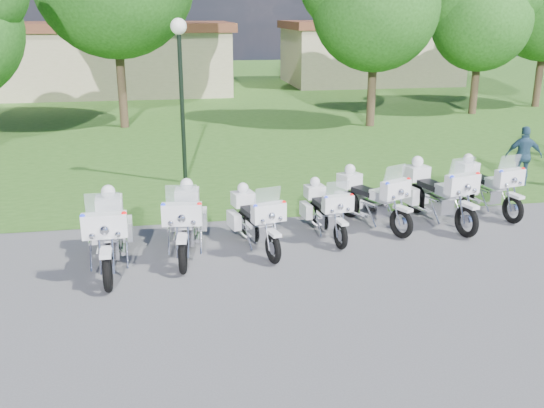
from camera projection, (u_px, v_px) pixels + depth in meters
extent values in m
plane|color=#56565B|center=(321.00, 267.00, 11.82)|extent=(100.00, 100.00, 0.00)
cube|color=#315F1E|center=(212.00, 92.00, 37.15)|extent=(100.00, 48.00, 0.01)
torus|color=black|center=(108.00, 272.00, 10.70)|extent=(0.17, 0.74, 0.73)
torus|color=black|center=(112.00, 235.00, 12.44)|extent=(0.17, 0.74, 0.73)
cube|color=white|center=(106.00, 252.00, 10.56)|extent=(0.21, 0.49, 0.08)
cube|color=white|center=(105.00, 225.00, 10.70)|extent=(0.80, 0.29, 0.44)
cube|color=silver|center=(103.00, 204.00, 10.64)|extent=(0.62, 0.15, 0.41)
sphere|color=red|center=(124.00, 214.00, 10.64)|extent=(0.10, 0.10, 0.10)
sphere|color=#1426E5|center=(83.00, 217.00, 10.50)|extent=(0.10, 0.10, 0.10)
cube|color=silver|center=(109.00, 246.00, 11.55)|extent=(0.39, 0.63, 0.37)
cube|color=white|center=(107.00, 231.00, 11.19)|extent=(0.37, 0.58, 0.24)
cube|color=black|center=(109.00, 222.00, 11.75)|extent=(0.40, 0.69, 0.13)
cube|color=white|center=(127.00, 229.00, 12.29)|extent=(0.22, 0.58, 0.39)
cube|color=white|center=(94.00, 231.00, 12.16)|extent=(0.22, 0.58, 0.39)
cube|color=white|center=(109.00, 205.00, 12.27)|extent=(0.54, 0.46, 0.35)
sphere|color=white|center=(108.00, 192.00, 12.18)|extent=(0.28, 0.28, 0.28)
torus|color=black|center=(183.00, 256.00, 11.44)|extent=(0.20, 0.71, 0.70)
torus|color=black|center=(188.00, 224.00, 13.13)|extent=(0.20, 0.71, 0.70)
cube|color=white|center=(182.00, 238.00, 11.31)|extent=(0.23, 0.48, 0.07)
cube|color=white|center=(182.00, 214.00, 11.44)|extent=(0.78, 0.32, 0.42)
cube|color=silver|center=(181.00, 195.00, 11.38)|extent=(0.60, 0.18, 0.39)
sphere|color=red|center=(199.00, 205.00, 11.34)|extent=(0.09, 0.09, 0.09)
sphere|color=#1426E5|center=(163.00, 205.00, 11.29)|extent=(0.09, 0.09, 0.09)
cube|color=silver|center=(186.00, 233.00, 12.27)|extent=(0.41, 0.62, 0.36)
cube|color=white|center=(184.00, 220.00, 11.92)|extent=(0.39, 0.58, 0.23)
cube|color=black|center=(186.00, 212.00, 12.46)|extent=(0.42, 0.68, 0.13)
cube|color=white|center=(202.00, 219.00, 12.95)|extent=(0.24, 0.56, 0.38)
cube|color=white|center=(173.00, 219.00, 12.91)|extent=(0.24, 0.56, 0.38)
cube|color=white|center=(187.00, 197.00, 12.97)|extent=(0.54, 0.47, 0.34)
sphere|color=white|center=(187.00, 184.00, 12.89)|extent=(0.27, 0.27, 0.27)
torus|color=black|center=(273.00, 248.00, 11.90)|extent=(0.27, 0.64, 0.63)
torus|color=black|center=(244.00, 223.00, 13.30)|extent=(0.27, 0.64, 0.63)
cube|color=white|center=(274.00, 233.00, 11.79)|extent=(0.26, 0.44, 0.07)
cube|color=white|center=(269.00, 212.00, 11.89)|extent=(0.71, 0.38, 0.38)
cube|color=silver|center=(268.00, 196.00, 11.83)|extent=(0.54, 0.24, 0.35)
sphere|color=red|center=(284.00, 203.00, 11.90)|extent=(0.08, 0.08, 0.08)
sphere|color=#1426E5|center=(256.00, 207.00, 11.67)|extent=(0.08, 0.08, 0.08)
cube|color=silver|center=(257.00, 230.00, 12.58)|extent=(0.44, 0.59, 0.32)
cube|color=white|center=(261.00, 218.00, 12.29)|extent=(0.41, 0.55, 0.21)
cube|color=black|center=(252.00, 212.00, 12.74)|extent=(0.45, 0.64, 0.11)
cube|color=white|center=(258.00, 217.00, 13.24)|extent=(0.28, 0.52, 0.34)
cube|color=white|center=(234.00, 220.00, 13.02)|extent=(0.28, 0.52, 0.34)
cube|color=white|center=(243.00, 199.00, 13.16)|extent=(0.53, 0.47, 0.30)
sphere|color=white|center=(243.00, 188.00, 13.08)|extent=(0.24, 0.24, 0.24)
torus|color=black|center=(341.00, 236.00, 12.62)|extent=(0.19, 0.60, 0.59)
torus|color=black|center=(315.00, 213.00, 14.00)|extent=(0.19, 0.60, 0.59)
cube|color=white|center=(341.00, 222.00, 12.51)|extent=(0.21, 0.41, 0.06)
cube|color=white|center=(338.00, 204.00, 12.62)|extent=(0.66, 0.29, 0.35)
cube|color=silver|center=(337.00, 189.00, 12.57)|extent=(0.51, 0.17, 0.33)
sphere|color=red|center=(352.00, 195.00, 12.59)|extent=(0.08, 0.08, 0.08)
sphere|color=#1426E5|center=(326.00, 198.00, 12.44)|extent=(0.08, 0.08, 0.08)
cube|color=silver|center=(327.00, 219.00, 13.29)|extent=(0.36, 0.53, 0.30)
cube|color=white|center=(331.00, 209.00, 13.01)|extent=(0.34, 0.49, 0.20)
cube|color=black|center=(323.00, 203.00, 13.45)|extent=(0.37, 0.58, 0.11)
cube|color=white|center=(328.00, 208.00, 13.90)|extent=(0.22, 0.48, 0.32)
cube|color=white|center=(306.00, 210.00, 13.76)|extent=(0.22, 0.48, 0.32)
cube|color=white|center=(315.00, 191.00, 13.86)|extent=(0.47, 0.41, 0.28)
sphere|color=white|center=(315.00, 182.00, 13.79)|extent=(0.23, 0.23, 0.23)
torus|color=black|center=(401.00, 223.00, 13.23)|extent=(0.40, 0.66, 0.67)
torus|color=black|center=(349.00, 204.00, 14.57)|extent=(0.40, 0.66, 0.67)
cube|color=white|center=(403.00, 208.00, 13.11)|extent=(0.35, 0.48, 0.07)
cube|color=white|center=(396.00, 189.00, 13.19)|extent=(0.76, 0.52, 0.40)
cube|color=silver|center=(395.00, 173.00, 13.13)|extent=(0.56, 0.34, 0.38)
sphere|color=red|center=(409.00, 179.00, 13.26)|extent=(0.09, 0.09, 0.09)
sphere|color=#1426E5|center=(387.00, 184.00, 12.91)|extent=(0.09, 0.09, 0.09)
cube|color=silver|center=(374.00, 208.00, 13.88)|extent=(0.54, 0.65, 0.34)
cube|color=white|center=(382.00, 196.00, 13.58)|extent=(0.51, 0.61, 0.22)
cube|color=black|center=(365.00, 191.00, 14.01)|extent=(0.57, 0.71, 0.12)
cube|color=white|center=(363.00, 197.00, 14.56)|extent=(0.38, 0.55, 0.36)
cube|color=white|center=(344.00, 201.00, 14.23)|extent=(0.38, 0.55, 0.36)
cube|color=white|center=(349.00, 180.00, 14.41)|extent=(0.60, 0.56, 0.32)
sphere|color=white|center=(350.00, 169.00, 14.33)|extent=(0.26, 0.26, 0.26)
torus|color=black|center=(466.00, 221.00, 13.27)|extent=(0.31, 0.74, 0.73)
torus|color=black|center=(415.00, 198.00, 14.89)|extent=(0.31, 0.74, 0.73)
cube|color=white|center=(469.00, 205.00, 13.13)|extent=(0.30, 0.51, 0.08)
cube|color=white|center=(462.00, 184.00, 13.25)|extent=(0.82, 0.44, 0.44)
cube|color=silver|center=(462.00, 167.00, 13.19)|extent=(0.62, 0.27, 0.41)
sphere|color=red|center=(478.00, 174.00, 13.26)|extent=(0.10, 0.10, 0.10)
sphere|color=#1426E5|center=(452.00, 177.00, 13.00)|extent=(0.10, 0.10, 0.10)
cube|color=silver|center=(439.00, 204.00, 14.06)|extent=(0.50, 0.68, 0.37)
cube|color=white|center=(448.00, 191.00, 13.71)|extent=(0.47, 0.63, 0.24)
cube|color=black|center=(432.00, 185.00, 14.24)|extent=(0.52, 0.74, 0.13)
cube|color=white|center=(431.00, 191.00, 14.81)|extent=(0.32, 0.60, 0.39)
cube|color=white|center=(409.00, 195.00, 14.57)|extent=(0.32, 0.60, 0.39)
cube|color=white|center=(417.00, 173.00, 14.72)|extent=(0.61, 0.55, 0.35)
sphere|color=white|center=(417.00, 162.00, 14.64)|extent=(0.28, 0.28, 0.28)
torus|color=black|center=(513.00, 210.00, 14.16)|extent=(0.26, 0.68, 0.67)
torus|color=black|center=(466.00, 191.00, 15.66)|extent=(0.26, 0.68, 0.67)
cube|color=white|center=(515.00, 196.00, 14.04)|extent=(0.26, 0.46, 0.07)
cube|color=white|center=(509.00, 178.00, 14.14)|extent=(0.75, 0.38, 0.40)
cube|color=silver|center=(509.00, 163.00, 14.09)|extent=(0.57, 0.23, 0.37)
sphere|color=red|center=(523.00, 169.00, 14.15)|extent=(0.09, 0.09, 0.09)
sphere|color=#1426E5|center=(501.00, 172.00, 13.92)|extent=(0.09, 0.09, 0.09)
cube|color=silver|center=(488.00, 195.00, 14.89)|extent=(0.44, 0.61, 0.34)
cube|color=white|center=(496.00, 184.00, 14.57)|extent=(0.42, 0.57, 0.22)
cube|color=black|center=(481.00, 179.00, 15.05)|extent=(0.45, 0.67, 0.12)
cube|color=white|center=(480.00, 185.00, 15.58)|extent=(0.28, 0.54, 0.36)
cube|color=white|center=(461.00, 187.00, 15.37)|extent=(0.28, 0.54, 0.36)
cube|color=white|center=(467.00, 168.00, 15.51)|extent=(0.55, 0.49, 0.32)
sphere|color=white|center=(468.00, 158.00, 15.43)|extent=(0.26, 0.26, 0.26)
cylinder|color=black|center=(182.00, 110.00, 16.94)|extent=(0.12, 0.12, 4.21)
sphere|color=white|center=(179.00, 26.00, 16.25)|extent=(0.44, 0.44, 0.44)
cylinder|color=#38281C|center=(121.00, 74.00, 25.24)|extent=(0.36, 0.36, 4.45)
cylinder|color=#38281C|center=(372.00, 84.00, 25.67)|extent=(0.36, 0.36, 3.58)
sphere|color=#1C4B15|center=(376.00, 7.00, 24.73)|extent=(5.21, 5.21, 5.21)
cylinder|color=#38281C|center=(475.00, 81.00, 28.80)|extent=(0.36, 0.36, 3.15)
sphere|color=#1C4B15|center=(481.00, 21.00, 27.97)|extent=(4.58, 4.58, 4.58)
sphere|color=#1C4B15|center=(459.00, 2.00, 27.88)|extent=(3.44, 3.44, 3.44)
cylinder|color=#38281C|center=(540.00, 71.00, 30.91)|extent=(0.36, 0.36, 3.59)
cube|color=tan|center=(110.00, 62.00, 36.55)|extent=(14.00, 8.00, 3.60)
cube|color=brown|center=(108.00, 27.00, 35.93)|extent=(14.56, 8.32, 0.50)
cube|color=tan|center=(369.00, 56.00, 41.22)|extent=(11.00, 7.00, 3.60)
cube|color=brown|center=(371.00, 25.00, 40.59)|extent=(11.44, 7.28, 0.50)
imported|color=#2C4F6B|center=(524.00, 156.00, 17.09)|extent=(1.07, 0.70, 1.69)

